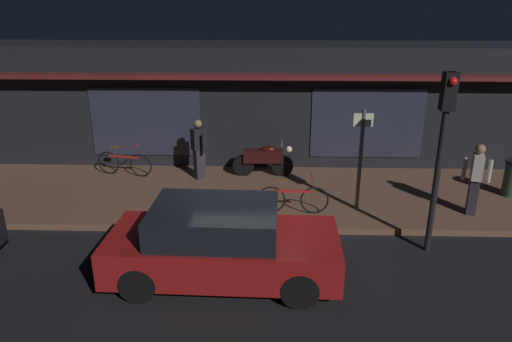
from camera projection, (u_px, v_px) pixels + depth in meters
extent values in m
plane|color=black|center=(248.00, 257.00, 9.26)|extent=(60.00, 60.00, 0.00)
cube|color=brown|center=(253.00, 195.00, 12.06)|extent=(18.00, 4.00, 0.15)
cube|color=black|center=(257.00, 103.00, 14.67)|extent=(18.00, 2.80, 3.60)
cube|color=#262838|center=(146.00, 122.00, 13.53)|extent=(3.20, 0.04, 2.00)
cube|color=#262838|center=(367.00, 124.00, 13.34)|extent=(3.20, 0.04, 2.00)
cube|color=#591919|center=(255.00, 77.00, 12.76)|extent=(16.20, 0.50, 0.12)
cylinder|color=black|center=(243.00, 165.00, 13.12)|extent=(0.60, 0.12, 0.60)
cylinder|color=black|center=(283.00, 166.00, 13.09)|extent=(0.60, 0.12, 0.60)
cube|color=black|center=(263.00, 156.00, 13.01)|extent=(1.10, 0.29, 0.36)
ellipsoid|color=black|center=(268.00, 149.00, 12.94)|extent=(0.44, 0.24, 0.20)
sphere|color=#F9EDB7|center=(289.00, 149.00, 12.93)|extent=(0.18, 0.18, 0.18)
cylinder|color=gray|center=(282.00, 143.00, 12.87)|extent=(0.03, 0.55, 0.03)
torus|color=black|center=(109.00, 163.00, 13.23)|extent=(0.65, 0.17, 0.66)
torus|color=black|center=(141.00, 165.00, 13.01)|extent=(0.65, 0.17, 0.66)
cube|color=#A51E1E|center=(124.00, 157.00, 13.05)|extent=(0.89, 0.22, 0.06)
cube|color=brown|center=(115.00, 147.00, 13.01)|extent=(0.21, 0.12, 0.06)
cylinder|color=#A51E1E|center=(136.00, 146.00, 12.84)|extent=(0.11, 0.42, 0.02)
torus|color=black|center=(271.00, 200.00, 10.74)|extent=(0.66, 0.04, 0.66)
torus|color=black|center=(314.00, 200.00, 10.71)|extent=(0.66, 0.04, 0.66)
cube|color=#A51E1E|center=(293.00, 191.00, 10.65)|extent=(0.90, 0.04, 0.06)
cube|color=brown|center=(282.00, 180.00, 10.57)|extent=(0.20, 0.08, 0.06)
cylinder|color=#A51E1E|center=(312.00, 177.00, 10.52)|extent=(0.02, 0.42, 0.02)
cube|color=#28232D|center=(200.00, 164.00, 12.85)|extent=(0.34, 0.33, 0.85)
cube|color=black|center=(199.00, 139.00, 12.61)|extent=(0.43, 0.41, 0.58)
sphere|color=#8C6647|center=(198.00, 124.00, 12.47)|extent=(0.22, 0.22, 0.22)
cylinder|color=black|center=(204.00, 144.00, 12.44)|extent=(0.13, 0.13, 0.52)
cylinder|color=black|center=(194.00, 139.00, 12.83)|extent=(0.13, 0.13, 0.52)
cube|color=#28232D|center=(472.00, 196.00, 10.69)|extent=(0.27, 0.33, 0.85)
cube|color=#B2AD9E|center=(477.00, 167.00, 10.44)|extent=(0.32, 0.43, 0.58)
sphere|color=#8C6647|center=(481.00, 149.00, 10.30)|extent=(0.22, 0.22, 0.22)
cylinder|color=#B2AD9E|center=(464.00, 169.00, 10.55)|extent=(0.11, 0.11, 0.52)
cylinder|color=#B2AD9E|center=(490.00, 171.00, 10.39)|extent=(0.11, 0.11, 0.52)
cylinder|color=#47474C|center=(360.00, 160.00, 10.70)|extent=(0.09, 0.09, 2.40)
cube|color=beige|center=(363.00, 120.00, 10.37)|extent=(0.44, 0.03, 0.30)
cylinder|color=black|center=(438.00, 167.00, 8.90)|extent=(0.12, 0.12, 3.60)
cube|color=black|center=(449.00, 91.00, 8.41)|extent=(0.24, 0.24, 0.70)
sphere|color=red|center=(453.00, 81.00, 8.22)|extent=(0.16, 0.16, 0.16)
cylinder|color=black|center=(297.00, 244.00, 9.11)|extent=(0.65, 0.24, 0.64)
cylinder|color=black|center=(300.00, 290.00, 7.65)|extent=(0.65, 0.24, 0.64)
cylinder|color=black|center=(161.00, 240.00, 9.26)|extent=(0.65, 0.24, 0.64)
cylinder|color=black|center=(138.00, 284.00, 7.79)|extent=(0.65, 0.24, 0.64)
cube|color=maroon|center=(224.00, 251.00, 8.37)|extent=(4.14, 1.86, 0.68)
cube|color=black|center=(214.00, 223.00, 8.20)|extent=(2.24, 1.66, 0.64)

